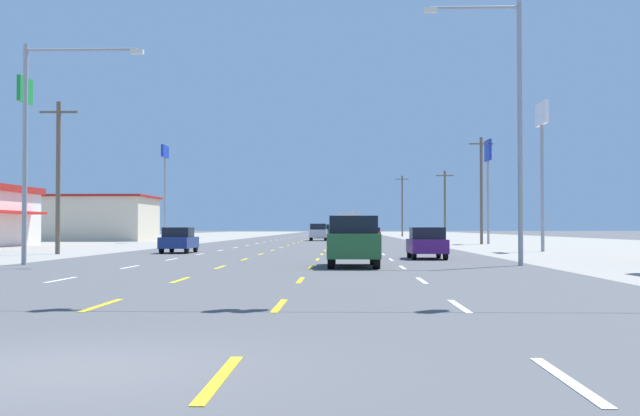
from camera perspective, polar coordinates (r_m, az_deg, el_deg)
ground_plane at (r=74.70m, az=-0.60°, el=-2.58°), size 572.00×572.00×0.00m
lot_apron_left at (r=79.64m, az=-18.70°, el=-2.43°), size 28.00×440.00×0.01m
lot_apron_right at (r=77.74m, az=17.97°, el=-2.46°), size 28.00×440.00×0.01m
lane_markings at (r=113.18m, az=0.19°, el=-2.17°), size 10.64×227.60×0.01m
signal_span_wire at (r=18.04m, az=-7.36°, el=11.08°), size 26.05×0.53×8.95m
suv_inner_right_nearest at (r=31.31m, az=2.39°, el=-2.33°), size 1.98×4.90×1.98m
hatchback_far_right_near at (r=39.41m, az=7.62°, el=-2.48°), size 1.72×3.90×1.54m
hatchback_far_left_mid at (r=48.79m, az=-10.03°, el=-2.26°), size 1.72×3.90×1.54m
hatchback_inner_right_midfar at (r=49.26m, az=2.49°, el=-2.27°), size 1.72×3.90×1.54m
box_truck_inner_right_far at (r=88.98m, az=2.11°, el=-1.20°), size 2.40×7.20×3.23m
suv_center_turn_farther at (r=93.01m, az=-0.12°, el=-1.71°), size 1.98×4.90×1.98m
hatchback_far_right_farthest at (r=110.73m, az=3.87°, el=-1.79°), size 1.72×3.90×1.54m
suv_center_turn_distant_a at (r=116.90m, az=0.21°, el=-1.65°), size 1.98×4.90×1.98m
storefront_left_row_2 at (r=96.06m, az=-15.63°, el=-0.70°), size 12.91×10.95×5.21m
pole_sign_left_row_1 at (r=54.13m, az=-20.31°, el=5.76°), size 0.24×2.01×11.04m
pole_sign_left_row_2 at (r=82.02m, az=-11.00°, el=2.76°), size 0.24×2.57×9.80m
pole_sign_right_row_1 at (r=53.29m, az=15.55°, el=4.95°), size 0.24×2.62×9.55m
pole_sign_right_row_2 at (r=75.94m, az=11.88°, el=3.16°), size 0.24×2.55×9.66m
streetlight_left_row_0 at (r=35.06m, az=-19.39°, el=5.04°), size 5.01×0.26×9.13m
streetlight_right_row_0 at (r=33.52m, az=13.46°, el=6.54°), size 3.95×0.26×10.75m
utility_pole_left_row_0 at (r=48.33m, az=-18.17°, el=2.29°), size 2.20×0.26×8.78m
utility_pole_right_row_1 at (r=74.59m, az=11.43°, el=1.37°), size 2.20×0.26×9.81m
utility_pole_right_row_2 at (r=99.36m, az=8.89°, el=0.30°), size 2.20×0.26×8.52m
utility_pole_right_row_3 at (r=135.76m, az=5.88°, el=0.22°), size 2.20×0.26×10.32m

